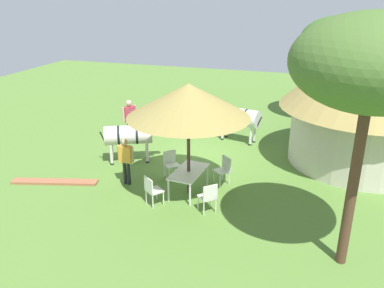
{
  "coord_description": "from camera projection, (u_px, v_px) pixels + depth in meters",
  "views": [
    {
      "loc": [
        12.68,
        3.99,
        5.87
      ],
      "look_at": [
        0.83,
        0.21,
        1.0
      ],
      "focal_mm": 36.76,
      "sensor_mm": 36.0,
      "label": 1
    }
  ],
  "objects": [
    {
      "name": "ground_plane",
      "position": [
        193.0,
        161.0,
        14.52
      ],
      "size": [
        36.0,
        36.0,
        0.0
      ],
      "primitive_type": "plane",
      "color": "#557D33"
    },
    {
      "name": "acacia_tree_right_background",
      "position": [
        373.0,
        64.0,
        7.47
      ],
      "size": [
        3.21,
        3.21,
        5.56
      ],
      "color": "#503424",
      "rests_on": "ground_plane"
    },
    {
      "name": "acacia_tree_far_lawn",
      "position": [
        341.0,
        40.0,
        17.71
      ],
      "size": [
        3.62,
        3.62,
        4.88
      ],
      "color": "brown",
      "rests_on": "ground_plane"
    },
    {
      "name": "patio_chair_west_end",
      "position": [
        224.0,
        168.0,
        12.66
      ],
      "size": [
        0.61,
        0.61,
        0.9
      ],
      "rotation": [
        0.0,
        0.0,
        -2.3
      ],
      "color": "silver",
      "rests_on": "ground_plane"
    },
    {
      "name": "zebra_nearest_camera",
      "position": [
        238.0,
        117.0,
        16.1
      ],
      "size": [
        1.08,
        2.31,
        1.57
      ],
      "rotation": [
        0.0,
        0.0,
        2.91
      ],
      "color": "silver",
      "rests_on": "ground_plane"
    },
    {
      "name": "brick_patio_kerb",
      "position": [
        55.0,
        182.0,
        12.84
      ],
      "size": [
        1.08,
        2.8,
        0.08
      ],
      "primitive_type": "cube",
      "rotation": [
        0.0,
        0.0,
        1.84
      ],
      "color": "#9C5D3F",
      "rests_on": "ground_plane"
    },
    {
      "name": "zebra_toward_hut",
      "position": [
        177.0,
        106.0,
        17.68
      ],
      "size": [
        2.29,
        0.68,
        1.55
      ],
      "rotation": [
        0.0,
        0.0,
        4.71
      ],
      "color": "silver",
      "rests_on": "ground_plane"
    },
    {
      "name": "patio_chair_near_hut",
      "position": [
        171.0,
        162.0,
        13.13
      ],
      "size": [
        0.61,
        0.61,
        0.9
      ],
      "rotation": [
        0.0,
        0.0,
        -0.78
      ],
      "color": "white",
      "rests_on": "ground_plane"
    },
    {
      "name": "patio_chair_east_end",
      "position": [
        208.0,
        196.0,
        10.95
      ],
      "size": [
        0.61,
        0.61,
        0.9
      ],
      "rotation": [
        0.0,
        0.0,
        -3.96
      ],
      "color": "silver",
      "rests_on": "ground_plane"
    },
    {
      "name": "thatched_hut",
      "position": [
        368.0,
        91.0,
        13.47
      ],
      "size": [
        5.94,
        5.94,
        4.87
      ],
      "rotation": [
        0.0,
        0.0,
        0.97
      ],
      "color": "beige",
      "rests_on": "ground_plane"
    },
    {
      "name": "patio_chair_near_lawn",
      "position": [
        152.0,
        189.0,
        11.34
      ],
      "size": [
        0.6,
        0.6,
        0.9
      ],
      "rotation": [
        0.0,
        0.0,
        0.93
      ],
      "color": "silver",
      "rests_on": "ground_plane"
    },
    {
      "name": "shade_umbrella",
      "position": [
        188.0,
        101.0,
        11.17
      ],
      "size": [
        3.6,
        3.6,
        3.45
      ],
      "color": "#4A3129",
      "rests_on": "ground_plane"
    },
    {
      "name": "zebra_by_umbrella",
      "position": [
        130.0,
        135.0,
        14.1
      ],
      "size": [
        1.34,
        2.18,
        1.56
      ],
      "rotation": [
        0.0,
        0.0,
        0.45
      ],
      "color": "silver",
      "rests_on": "ground_plane"
    },
    {
      "name": "guest_beside_umbrella",
      "position": [
        126.0,
        157.0,
        12.46
      ],
      "size": [
        0.21,
        0.56,
        1.55
      ],
      "rotation": [
        0.0,
        0.0,
        1.55
      ],
      "color": "black",
      "rests_on": "ground_plane"
    },
    {
      "name": "standing_watcher",
      "position": [
        130.0,
        117.0,
        16.02
      ],
      "size": [
        0.54,
        0.45,
        1.77
      ],
      "rotation": [
        0.0,
        0.0,
        -0.61
      ],
      "color": "#242027",
      "rests_on": "ground_plane"
    },
    {
      "name": "patio_dining_table",
      "position": [
        189.0,
        173.0,
        12.0
      ],
      "size": [
        1.61,
        0.95,
        0.74
      ],
      "rotation": [
        0.0,
        0.0,
        -0.09
      ],
      "color": "white",
      "rests_on": "ground_plane"
    }
  ]
}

